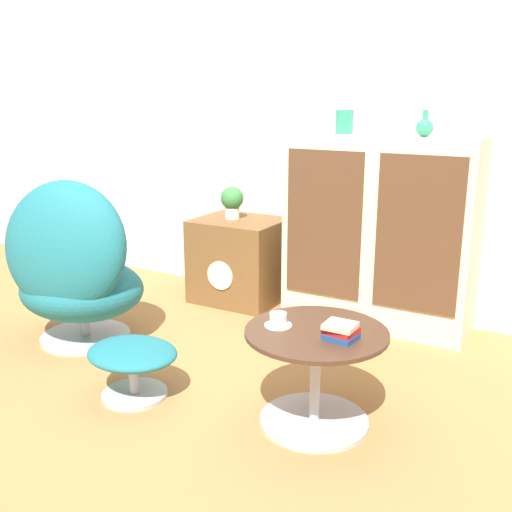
# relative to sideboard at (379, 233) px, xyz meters

# --- Properties ---
(ground_plane) EXTENTS (12.00, 12.00, 0.00)m
(ground_plane) POSITION_rel_sideboard_xyz_m (-0.52, -1.33, -0.57)
(ground_plane) COLOR #A87542
(wall_back) EXTENTS (6.40, 0.06, 2.60)m
(wall_back) POSITION_rel_sideboard_xyz_m (-0.52, 0.23, 0.73)
(wall_back) COLOR silver
(wall_back) RESTS_ON ground_plane
(sideboard) EXTENTS (1.10, 0.40, 1.13)m
(sideboard) POSITION_rel_sideboard_xyz_m (0.00, 0.00, 0.00)
(sideboard) COLOR beige
(sideboard) RESTS_ON ground_plane
(tv_console) EXTENTS (0.56, 0.49, 0.56)m
(tv_console) POSITION_rel_sideboard_xyz_m (-0.94, -0.04, -0.29)
(tv_console) COLOR brown
(tv_console) RESTS_ON ground_plane
(egg_chair) EXTENTS (0.84, 0.80, 0.95)m
(egg_chair) POSITION_rel_sideboard_xyz_m (-1.34, -1.12, -0.14)
(egg_chair) COLOR #B7B7BC
(egg_chair) RESTS_ON ground_plane
(ottoman) EXTENTS (0.43, 0.37, 0.26)m
(ottoman) POSITION_rel_sideboard_xyz_m (-0.67, -1.45, -0.37)
(ottoman) COLOR #B7B7BC
(ottoman) RESTS_ON ground_plane
(coffee_table) EXTENTS (0.59, 0.59, 0.42)m
(coffee_table) POSITION_rel_sideboard_xyz_m (0.15, -1.25, -0.32)
(coffee_table) COLOR #B7B7BC
(coffee_table) RESTS_ON ground_plane
(vase_leftmost) EXTENTS (0.10, 0.10, 0.14)m
(vase_leftmost) POSITION_rel_sideboard_xyz_m (-0.25, 0.00, 0.63)
(vase_leftmost) COLOR #2D8E6B
(vase_leftmost) RESTS_ON sideboard
(vase_inner_left) EXTENTS (0.10, 0.10, 0.14)m
(vase_inner_left) POSITION_rel_sideboard_xyz_m (0.22, 0.00, 0.61)
(vase_inner_left) COLOR #2D8E6B
(vase_inner_left) RESTS_ON sideboard
(potted_plant) EXTENTS (0.15, 0.15, 0.21)m
(potted_plant) POSITION_rel_sideboard_xyz_m (-0.99, -0.04, 0.11)
(potted_plant) COLOR silver
(potted_plant) RESTS_ON tv_console
(teacup) EXTENTS (0.12, 0.12, 0.06)m
(teacup) POSITION_rel_sideboard_xyz_m (-0.00, -1.28, -0.12)
(teacup) COLOR white
(teacup) RESTS_ON coffee_table
(book_stack) EXTENTS (0.13, 0.13, 0.07)m
(book_stack) POSITION_rel_sideboard_xyz_m (0.27, -1.28, -0.11)
(book_stack) COLOR #1E478C
(book_stack) RESTS_ON coffee_table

